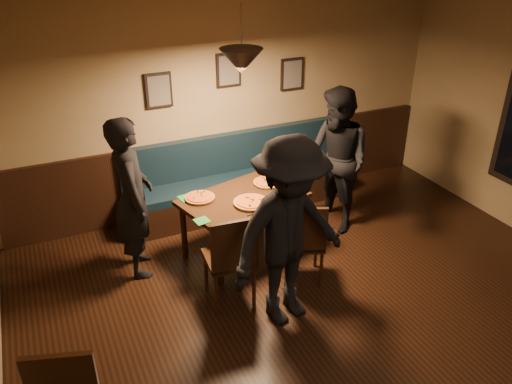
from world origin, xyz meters
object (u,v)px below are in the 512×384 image
booth_bench (239,176)px  chair_near_left (229,256)px  tabasco_bottle (282,184)px  dining_table (243,224)px  chair_near_right (303,239)px  soda_glass (302,191)px  diner_right (337,161)px  diner_front (289,234)px  diner_left (133,198)px

booth_bench → chair_near_left: size_ratio=2.88×
booth_bench → tabasco_bottle: bearing=-80.7°
dining_table → tabasco_bottle: bearing=-15.7°
dining_table → tabasco_bottle: (0.49, -0.01, 0.43)m
chair_near_left → chair_near_right: size_ratio=1.07×
chair_near_right → soda_glass: (0.25, 0.48, 0.30)m
chair_near_left → tabasco_bottle: size_ratio=7.94×
diner_right → dining_table: bearing=-94.5°
chair_near_left → diner_front: (0.41, -0.47, 0.43)m
diner_front → soda_glass: size_ratio=13.90×
diner_right → chair_near_left: bearing=-72.4°
chair_near_right → tabasco_bottle: 0.80m
dining_table → soda_glass: 0.80m
diner_left → diner_right: bearing=-85.2°
chair_near_left → diner_front: diner_front is taller
booth_bench → diner_left: (-1.54, -0.78, 0.40)m
diner_front → chair_near_right: bearing=37.0°
chair_near_left → chair_near_right: bearing=6.0°
tabasco_bottle → chair_near_left: bearing=-142.8°
diner_left → diner_front: diner_front is taller
booth_bench → diner_left: bearing=-153.1°
soda_glass → diner_front: bearing=-125.4°
chair_near_right → diner_front: 0.80m
diner_front → soda_glass: bearing=43.3°
booth_bench → diner_front: bearing=-100.6°
chair_near_left → tabasco_bottle: bearing=42.5°
diner_right → booth_bench: bearing=-140.7°
booth_bench → chair_near_right: size_ratio=3.09×
dining_table → diner_front: bearing=-108.1°
diner_right → tabasco_bottle: (-0.77, -0.06, -0.12)m
chair_near_left → chair_near_right: chair_near_left is taller
diner_right → tabasco_bottle: diner_right is taller
tabasco_bottle → diner_front: bearing=-114.8°
tabasco_bottle → diner_left: bearing=174.4°
soda_glass → booth_bench: bearing=103.1°
diner_left → soda_glass: size_ratio=13.15×
chair_near_left → diner_left: diner_left is taller
diner_front → soda_glass: (0.69, 0.96, -0.16)m
dining_table → soda_glass: bearing=-37.6°
chair_near_left → diner_front: 0.76m
booth_bench → tabasco_bottle: booth_bench is taller
booth_bench → soda_glass: size_ratio=21.98×
booth_bench → diner_front: 2.25m
diner_left → diner_front: size_ratio=0.95×
booth_bench → tabasco_bottle: (0.15, -0.95, 0.29)m
diner_left → tabasco_bottle: (1.69, -0.17, -0.11)m
dining_table → soda_glass: size_ratio=9.87×
booth_bench → chair_near_right: bearing=-89.0°
chair_near_left → diner_left: 1.22m
chair_near_right → soda_glass: 0.62m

